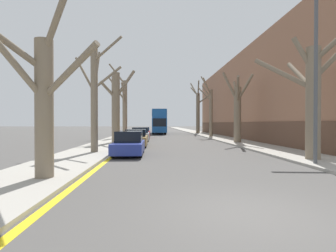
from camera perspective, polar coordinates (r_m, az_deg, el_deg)
The scene contains 19 objects.
ground_plane at distance 5.89m, azimuth 17.87°, elevation -18.09°, with size 300.00×300.00×0.00m, color #4C4947.
sidewalk_left at distance 55.40m, azimuth -7.22°, elevation -1.27°, with size 3.20×120.00×0.12m, color #A39E93.
sidewalk_right at distance 55.84m, azimuth 5.53°, elevation -1.25°, with size 3.20×120.00×0.12m, color #A39E93.
building_facade_right at distance 36.44m, azimuth 21.12°, elevation 5.50°, with size 10.08×40.41×10.03m.
kerb_line_stripe at distance 55.30m, azimuth -5.37°, elevation -1.33°, with size 0.24×120.00×0.01m, color yellow.
street_tree_left_0 at distance 9.29m, azimuth -25.97°, elevation 6.21°, with size 4.58×2.54×6.54m.
street_tree_left_1 at distance 16.83m, azimuth -15.65°, elevation 6.58°, with size 3.36×2.25×7.08m.
street_tree_left_2 at distance 24.86m, azimuth -11.26°, elevation 4.60°, with size 3.23×3.42×7.04m.
street_tree_left_3 at distance 33.92m, azimuth -9.56°, elevation 4.35°, with size 2.53×3.00×9.57m.
street_tree_right_0 at distance 14.87m, azimuth 28.99°, elevation 6.24°, with size 4.83×5.17×6.76m.
street_tree_right_1 at distance 25.13m, azimuth 14.87°, elevation 3.39°, with size 2.60×3.48×6.63m.
street_tree_right_2 at distance 35.76m, azimuth 9.16°, elevation 3.63°, with size 1.82×3.33×8.52m.
street_tree_right_3 at distance 47.65m, azimuth 6.55°, elevation 3.64°, with size 4.12×5.40×9.43m.
double_decker_bus at distance 47.16m, azimuth -1.97°, elevation 1.23°, with size 2.44×11.11×4.20m.
parked_car_0 at distance 15.74m, azimuth -8.47°, elevation -3.85°, with size 1.70×4.04×1.41m.
parked_car_1 at distance 21.46m, azimuth -6.97°, elevation -2.67°, with size 1.78×4.58×1.38m.
parked_car_2 at distance 27.88m, azimuth -6.03°, elevation -1.86°, with size 1.82×4.36×1.44m.
parked_car_3 at distance 33.53m, azimuth -5.49°, elevation -1.48°, with size 1.79×4.35×1.37m.
lamp_post at distance 13.41m, azimuth 29.15°, elevation 12.49°, with size 1.40×0.20×8.39m.
Camera 1 is at (-1.98, -5.21, 1.89)m, focal length 28.00 mm.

